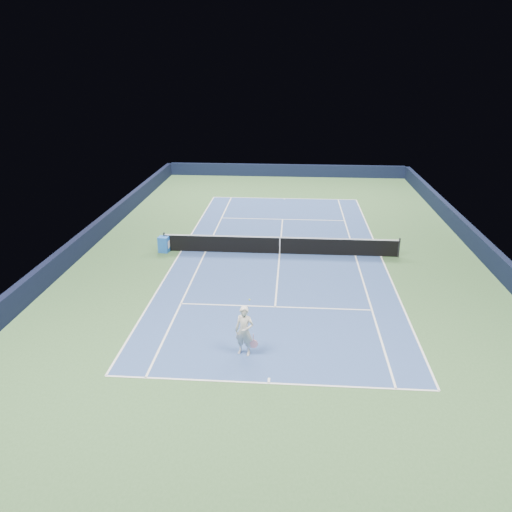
{
  "coord_description": "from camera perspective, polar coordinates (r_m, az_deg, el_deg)",
  "views": [
    {
      "loc": [
        0.61,
        -25.58,
        9.85
      ],
      "look_at": [
        -1.08,
        -3.0,
        1.0
      ],
      "focal_mm": 35.0,
      "sensor_mm": 36.0,
      "label": 1
    }
  ],
  "objects": [
    {
      "name": "baseline_near",
      "position": [
        16.88,
        1.45,
        -14.33
      ],
      "size": [
        10.97,
        0.08,
        0.0
      ],
      "primitive_type": "cube",
      "color": "white",
      "rests_on": "ground"
    },
    {
      "name": "ground",
      "position": [
        27.42,
        2.72,
        0.27
      ],
      "size": [
        40.0,
        40.0,
        0.0
      ],
      "primitive_type": "plane",
      "color": "#355930",
      "rests_on": "ground"
    },
    {
      "name": "center_mark_far",
      "position": [
        38.6,
        3.25,
        6.54
      ],
      "size": [
        0.08,
        0.3,
        0.0
      ],
      "primitive_type": "cube",
      "color": "white",
      "rests_on": "ground"
    },
    {
      "name": "sideline_doubles_right",
      "position": [
        27.84,
        14.07,
        -0.03
      ],
      "size": [
        0.08,
        23.77,
        0.0
      ],
      "primitive_type": "cube",
      "color": "white",
      "rests_on": "ground"
    },
    {
      "name": "sideline_singles_left",
      "position": [
        27.82,
        -5.78,
        0.51
      ],
      "size": [
        0.08,
        23.77,
        0.0
      ],
      "primitive_type": "cube",
      "color": "white",
      "rests_on": "ground"
    },
    {
      "name": "tennis_net",
      "position": [
        27.24,
        2.74,
        1.26
      ],
      "size": [
        12.9,
        0.1,
        1.07
      ],
      "color": "black",
      "rests_on": "ground"
    },
    {
      "name": "wall_left",
      "position": [
        29.52,
        -18.77,
        1.81
      ],
      "size": [
        0.35,
        40.0,
        1.1
      ],
      "primitive_type": "cube",
      "color": "black",
      "rests_on": "ground"
    },
    {
      "name": "wall_far",
      "position": [
        46.36,
        3.49,
        9.73
      ],
      "size": [
        22.0,
        0.35,
        1.1
      ],
      "primitive_type": "cube",
      "color": "black",
      "rests_on": "ground"
    },
    {
      "name": "court_surface",
      "position": [
        27.42,
        2.72,
        0.27
      ],
      "size": [
        10.97,
        23.77,
        0.01
      ],
      "primitive_type": "cube",
      "color": "navy",
      "rests_on": "ground"
    },
    {
      "name": "center_mark_near",
      "position": [
        17.0,
        1.48,
        -14.03
      ],
      "size": [
        0.08,
        0.3,
        0.0
      ],
      "primitive_type": "cube",
      "color": "white",
      "rests_on": "ground"
    },
    {
      "name": "baseline_far",
      "position": [
        38.74,
        3.26,
        6.6
      ],
      "size": [
        10.97,
        0.08,
        0.0
      ],
      "primitive_type": "cube",
      "color": "white",
      "rests_on": "ground"
    },
    {
      "name": "service_line_far",
      "position": [
        33.47,
        3.05,
        4.21
      ],
      "size": [
        8.23,
        0.08,
        0.0
      ],
      "primitive_type": "cube",
      "color": "white",
      "rests_on": "ground"
    },
    {
      "name": "sideline_singles_right",
      "position": [
        27.63,
        11.28,
        0.05
      ],
      "size": [
        0.08,
        23.77,
        0.0
      ],
      "primitive_type": "cube",
      "color": "white",
      "rests_on": "ground"
    },
    {
      "name": "sideline_doubles_left",
      "position": [
        28.08,
        -8.54,
        0.58
      ],
      "size": [
        0.08,
        23.77,
        0.0
      ],
      "primitive_type": "cube",
      "color": "white",
      "rests_on": "ground"
    },
    {
      "name": "wall_right",
      "position": [
        29.08,
        24.58,
        0.68
      ],
      "size": [
        0.35,
        40.0,
        1.1
      ],
      "primitive_type": "cube",
      "color": "black",
      "rests_on": "ground"
    },
    {
      "name": "service_line_near",
      "position": [
        21.57,
        2.2,
        -5.82
      ],
      "size": [
        8.23,
        0.08,
        0.0
      ],
      "primitive_type": "cube",
      "color": "white",
      "rests_on": "ground"
    },
    {
      "name": "center_service_line",
      "position": [
        27.42,
        2.72,
        0.29
      ],
      "size": [
        0.08,
        12.8,
        0.0
      ],
      "primitive_type": "cube",
      "color": "white",
      "rests_on": "ground"
    },
    {
      "name": "sponsor_cube",
      "position": [
        27.98,
        -10.48,
        1.32
      ],
      "size": [
        0.6,
        0.56,
        0.88
      ],
      "color": "blue",
      "rests_on": "ground"
    },
    {
      "name": "tennis_player",
      "position": [
        17.87,
        -1.33,
        -8.56
      ],
      "size": [
        0.88,
        1.34,
        1.88
      ],
      "color": "silver",
      "rests_on": "ground"
    }
  ]
}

